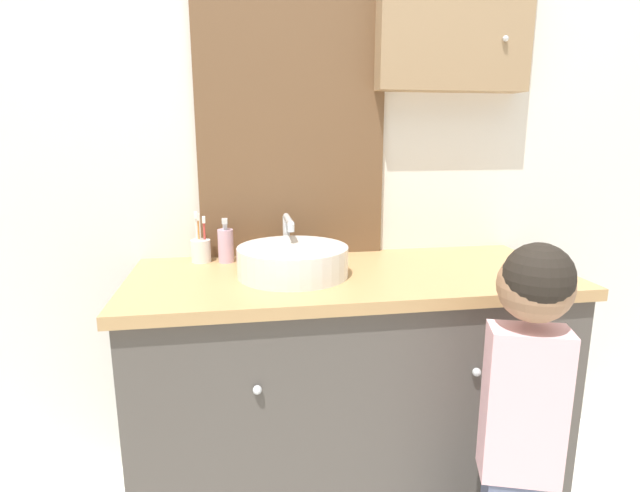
{
  "coord_description": "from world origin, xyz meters",
  "views": [
    {
      "loc": [
        -0.34,
        -1.16,
        1.23
      ],
      "look_at": [
        -0.1,
        0.26,
        0.9
      ],
      "focal_mm": 28.0,
      "sensor_mm": 36.0,
      "label": 1
    }
  ],
  "objects": [
    {
      "name": "wall_back",
      "position": [
        0.02,
        0.62,
        1.28
      ],
      "size": [
        3.2,
        0.18,
        2.5
      ],
      "color": "silver",
      "rests_on": "ground_plane"
    },
    {
      "name": "vanity_counter",
      "position": [
        0.0,
        0.31,
        0.4
      ],
      "size": [
        1.36,
        0.58,
        0.8
      ],
      "color": "#4C4742",
      "rests_on": "ground_plane"
    },
    {
      "name": "sink_basin",
      "position": [
        -0.18,
        0.31,
        0.85
      ],
      "size": [
        0.34,
        0.39,
        0.16
      ],
      "color": "silver",
      "rests_on": "vanity_counter"
    },
    {
      "name": "toothbrush_holder",
      "position": [
        -0.47,
        0.52,
        0.85
      ],
      "size": [
        0.07,
        0.07,
        0.17
      ],
      "color": "silver",
      "rests_on": "vanity_counter"
    },
    {
      "name": "soap_dispenser",
      "position": [
        -0.38,
        0.51,
        0.86
      ],
      "size": [
        0.05,
        0.05,
        0.15
      ],
      "color": "#CCA3BC",
      "rests_on": "vanity_counter"
    },
    {
      "name": "child_figure",
      "position": [
        0.34,
        -0.14,
        0.62
      ],
      "size": [
        0.3,
        0.43,
        0.99
      ],
      "color": "slate",
      "rests_on": "ground_plane"
    }
  ]
}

